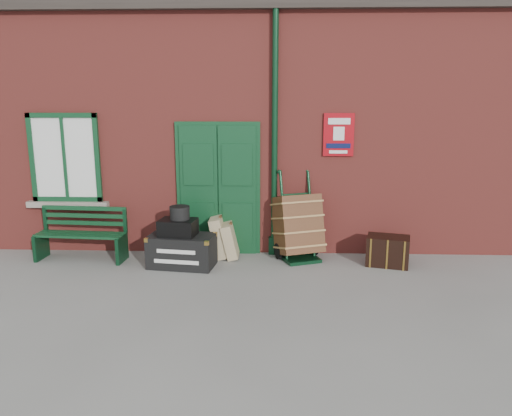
{
  "coord_description": "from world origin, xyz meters",
  "views": [
    {
      "loc": [
        0.66,
        -6.82,
        2.68
      ],
      "look_at": [
        0.37,
        0.6,
        1.0
      ],
      "focal_mm": 35.0,
      "sensor_mm": 36.0,
      "label": 1
    }
  ],
  "objects_px": {
    "porter_trolley": "(298,226)",
    "dark_trunk": "(388,251)",
    "houdini_trunk": "(182,251)",
    "bench": "(82,232)"
  },
  "relations": [
    {
      "from": "bench",
      "to": "houdini_trunk",
      "type": "height_order",
      "value": "bench"
    },
    {
      "from": "houdini_trunk",
      "to": "dark_trunk",
      "type": "height_order",
      "value": "houdini_trunk"
    },
    {
      "from": "bench",
      "to": "houdini_trunk",
      "type": "xyz_separation_m",
      "value": [
        1.73,
        -0.31,
        -0.2
      ]
    },
    {
      "from": "bench",
      "to": "houdini_trunk",
      "type": "bearing_deg",
      "value": -6.22
    },
    {
      "from": "porter_trolley",
      "to": "dark_trunk",
      "type": "height_order",
      "value": "porter_trolley"
    },
    {
      "from": "bench",
      "to": "porter_trolley",
      "type": "height_order",
      "value": "porter_trolley"
    },
    {
      "from": "bench",
      "to": "porter_trolley",
      "type": "distance_m",
      "value": 3.6
    },
    {
      "from": "bench",
      "to": "porter_trolley",
      "type": "xyz_separation_m",
      "value": [
        3.59,
        0.17,
        0.11
      ]
    },
    {
      "from": "porter_trolley",
      "to": "dark_trunk",
      "type": "relative_size",
      "value": 2.19
    },
    {
      "from": "houdini_trunk",
      "to": "porter_trolley",
      "type": "height_order",
      "value": "porter_trolley"
    }
  ]
}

